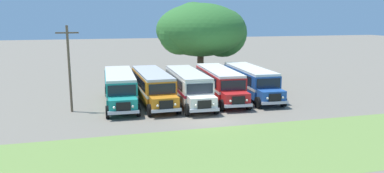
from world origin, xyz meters
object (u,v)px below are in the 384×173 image
at_px(parked_bus_slot_4, 251,80).
at_px(broad_shade_tree, 201,30).
at_px(parked_bus_slot_1, 153,85).
at_px(parked_bus_slot_0, 120,86).
at_px(parked_bus_slot_2, 188,85).
at_px(utility_pole, 69,66).
at_px(parked_bus_slot_3, 220,82).

bearing_deg(parked_bus_slot_4, broad_shade_tree, -167.83).
height_order(parked_bus_slot_1, broad_shade_tree, broad_shade_tree).
distance_m(parked_bus_slot_0, parked_bus_slot_2, 6.23).
bearing_deg(parked_bus_slot_0, parked_bus_slot_1, 86.65).
bearing_deg(utility_pole, parked_bus_slot_4, 6.38).
height_order(parked_bus_slot_1, parked_bus_slot_2, same).
bearing_deg(parked_bus_slot_4, utility_pole, -80.68).
height_order(parked_bus_slot_1, utility_pole, utility_pole).
bearing_deg(parked_bus_slot_1, broad_shade_tree, 143.09).
relative_size(parked_bus_slot_0, parked_bus_slot_3, 1.00).
bearing_deg(parked_bus_slot_4, parked_bus_slot_1, -86.28).
bearing_deg(parked_bus_slot_2, parked_bus_slot_3, 102.75).
bearing_deg(parked_bus_slot_1, parked_bus_slot_3, 88.22).
xyz_separation_m(parked_bus_slot_1, utility_pole, (-7.10, -1.76, 2.23)).
distance_m(parked_bus_slot_1, parked_bus_slot_2, 3.26).
height_order(parked_bus_slot_3, utility_pole, utility_pole).
distance_m(parked_bus_slot_4, utility_pole, 17.19).
bearing_deg(parked_bus_slot_0, broad_shade_tree, 136.61).
xyz_separation_m(parked_bus_slot_1, parked_bus_slot_3, (6.52, -0.03, 0.00)).
bearing_deg(parked_bus_slot_3, parked_bus_slot_2, -75.03).
distance_m(parked_bus_slot_1, parked_bus_slot_4, 9.84).
xyz_separation_m(parked_bus_slot_3, parked_bus_slot_4, (3.32, 0.16, 0.00)).
bearing_deg(parked_bus_slot_3, utility_pole, -79.23).
height_order(parked_bus_slot_0, parked_bus_slot_2, same).
height_order(parked_bus_slot_2, parked_bus_slot_3, same).
bearing_deg(utility_pole, broad_shade_tree, 40.81).
bearing_deg(utility_pole, parked_bus_slot_3, 7.24).
relative_size(parked_bus_slot_4, utility_pole, 1.53).
xyz_separation_m(parked_bus_slot_2, parked_bus_slot_3, (3.34, 0.68, 0.00)).
relative_size(parked_bus_slot_1, utility_pole, 1.52).
xyz_separation_m(parked_bus_slot_2, parked_bus_slot_4, (6.66, 0.84, 0.00)).
distance_m(parked_bus_slot_0, parked_bus_slot_4, 12.82).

